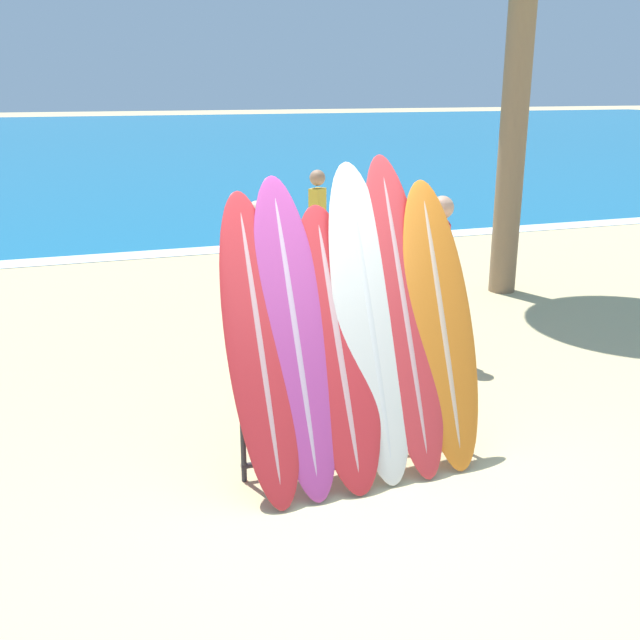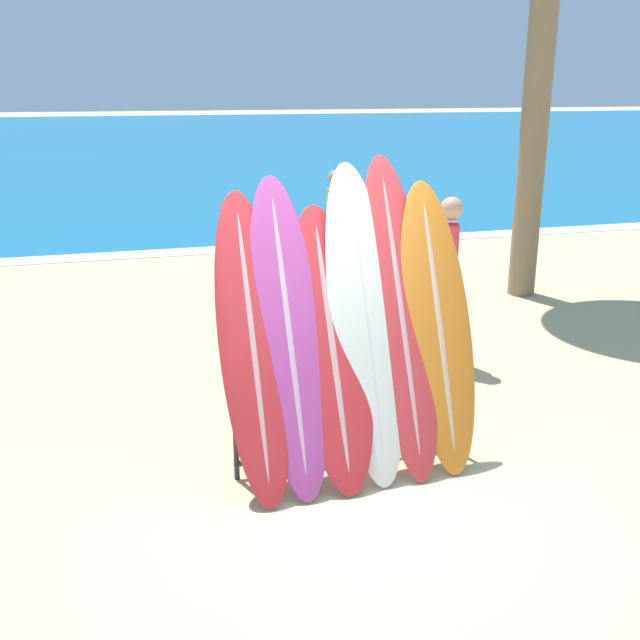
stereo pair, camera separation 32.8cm
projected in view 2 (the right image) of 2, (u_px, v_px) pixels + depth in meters
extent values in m
plane|color=tan|center=(355.00, 498.00, 5.24)|extent=(160.00, 160.00, 0.00)
cube|color=#146693|center=(134.00, 138.00, 40.24)|extent=(120.00, 60.00, 0.00)
cube|color=white|center=(203.00, 251.00, 12.97)|extent=(120.00, 0.60, 0.01)
cylinder|color=#28282D|center=(235.00, 424.00, 5.36)|extent=(0.04, 0.04, 0.89)
cylinder|color=#28282D|center=(454.00, 398.00, 5.80)|extent=(0.04, 0.04, 0.89)
cylinder|color=#28282D|center=(349.00, 357.00, 5.45)|extent=(1.75, 0.04, 0.04)
cylinder|color=#28282D|center=(348.00, 449.00, 5.68)|extent=(1.75, 0.04, 0.04)
ellipsoid|color=red|center=(252.00, 343.00, 5.27)|extent=(0.48, 1.18, 2.04)
ellipsoid|color=#D19A9C|center=(252.00, 343.00, 5.27)|extent=(0.09, 1.14, 1.97)
ellipsoid|color=#B23D8E|center=(288.00, 333.00, 5.35)|extent=(0.51, 1.19, 2.14)
ellipsoid|color=#CAA1BE|center=(288.00, 333.00, 5.35)|extent=(0.09, 1.15, 2.06)
ellipsoid|color=red|center=(331.00, 346.00, 5.41)|extent=(0.56, 1.09, 1.92)
ellipsoid|color=#D19A9C|center=(331.00, 346.00, 5.41)|extent=(0.10, 1.05, 1.85)
ellipsoid|color=silver|center=(365.00, 320.00, 5.49)|extent=(0.52, 1.11, 2.22)
ellipsoid|color=silver|center=(365.00, 320.00, 5.49)|extent=(0.09, 1.08, 2.14)
ellipsoid|color=red|center=(400.00, 314.00, 5.57)|extent=(0.49, 1.14, 2.27)
ellipsoid|color=#D59E9F|center=(400.00, 314.00, 5.57)|extent=(0.09, 1.11, 2.18)
ellipsoid|color=orange|center=(438.00, 325.00, 5.62)|extent=(0.53, 0.97, 2.08)
ellipsoid|color=beige|center=(438.00, 325.00, 5.62)|extent=(0.09, 0.94, 2.00)
cylinder|color=#A87A5B|center=(332.00, 260.00, 10.60)|extent=(0.11, 0.11, 0.78)
cylinder|color=#A87A5B|center=(338.00, 258.00, 10.73)|extent=(0.11, 0.11, 0.78)
cube|color=#478466|center=(335.00, 240.00, 10.58)|extent=(0.26, 0.25, 0.23)
cube|color=gold|center=(336.00, 210.00, 10.45)|extent=(0.28, 0.27, 0.61)
sphere|color=#A87A5B|center=(336.00, 178.00, 10.32)|extent=(0.22, 0.22, 0.22)
cylinder|color=tan|center=(445.00, 322.00, 7.77)|extent=(0.11, 0.11, 0.82)
cylinder|color=tan|center=(446.00, 327.00, 7.60)|extent=(0.11, 0.11, 0.82)
cube|color=#282D38|center=(447.00, 298.00, 7.60)|extent=(0.22, 0.27, 0.24)
cube|color=#DB3842|center=(449.00, 255.00, 7.46)|extent=(0.24, 0.29, 0.64)
sphere|color=tan|center=(452.00, 209.00, 7.32)|extent=(0.23, 0.23, 0.23)
cylinder|color=beige|center=(263.00, 315.00, 8.05)|extent=(0.11, 0.11, 0.78)
cylinder|color=beige|center=(275.00, 318.00, 7.95)|extent=(0.11, 0.11, 0.78)
cube|color=#282D38|center=(269.00, 292.00, 7.92)|extent=(0.24, 0.26, 0.23)
cube|color=#DB3842|center=(268.00, 254.00, 7.79)|extent=(0.26, 0.28, 0.61)
sphere|color=beige|center=(267.00, 211.00, 7.66)|extent=(0.22, 0.22, 0.22)
cylinder|color=#896B4C|center=(535.00, 122.00, 9.65)|extent=(0.36, 0.36, 4.61)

